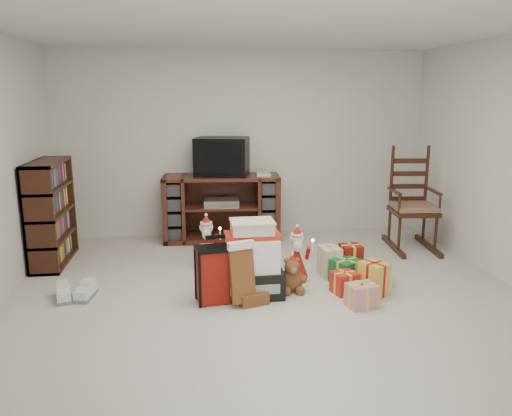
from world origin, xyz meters
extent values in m
cube|color=beige|center=(0.00, 0.00, -0.01)|extent=(5.00, 5.00, 0.01)
cube|color=silver|center=(0.00, 0.00, 2.50)|extent=(5.00, 5.00, 0.01)
cube|color=silver|center=(0.00, 2.50, 1.25)|extent=(5.00, 0.01, 2.50)
cube|color=silver|center=(0.00, -2.50, 1.25)|extent=(5.00, 0.01, 2.50)
cube|color=#4D2216|center=(-0.32, 2.20, 0.44)|extent=(1.55, 0.63, 0.87)
cube|color=#B3B3B5|center=(-0.32, 2.17, 0.52)|extent=(0.47, 0.35, 0.09)
cube|color=#371A0F|center=(-2.31, 1.50, 0.59)|extent=(0.32, 0.97, 1.19)
cube|color=#371A0F|center=(2.04, 1.48, 0.48)|extent=(0.58, 0.56, 0.05)
cube|color=#8A5F4B|center=(2.04, 1.48, 0.54)|extent=(0.54, 0.52, 0.06)
cube|color=#371A0F|center=(2.04, 1.72, 0.92)|extent=(0.46, 0.10, 0.82)
cube|color=#371A0F|center=(2.04, 1.48, 0.03)|extent=(0.62, 0.93, 0.06)
cube|color=black|center=(-0.14, 0.24, 0.13)|extent=(0.59, 0.43, 0.26)
cube|color=white|center=(-0.14, 0.24, 0.42)|extent=(0.49, 0.38, 0.32)
cube|color=red|center=(-0.14, 0.24, 0.60)|extent=(0.53, 0.29, 0.05)
cube|color=beige|center=(-0.14, 0.24, 0.68)|extent=(0.40, 0.31, 0.10)
cube|color=maroon|center=(-0.46, 0.12, 0.27)|extent=(0.44, 0.28, 0.54)
cube|color=black|center=(-0.46, 0.22, 0.61)|extent=(0.22, 0.06, 0.03)
ellipsoid|color=brown|center=(0.26, 0.28, 0.12)|extent=(0.23, 0.20, 0.24)
sphere|color=brown|center=(0.26, 0.25, 0.26)|extent=(0.15, 0.15, 0.15)
cone|color=#AA1712|center=(0.37, 0.57, 0.20)|extent=(0.27, 0.27, 0.39)
sphere|color=beige|center=(0.37, 0.57, 0.44)|extent=(0.13, 0.13, 0.13)
cone|color=#AA1712|center=(0.37, 0.57, 0.54)|extent=(0.12, 0.12, 0.10)
cylinder|color=silver|center=(0.51, 0.47, 0.40)|extent=(0.02, 0.02, 0.12)
cone|color=#AA1712|center=(-0.55, 1.10, 0.20)|extent=(0.28, 0.28, 0.40)
sphere|color=beige|center=(-0.55, 1.10, 0.45)|extent=(0.14, 0.14, 0.14)
cone|color=#AA1712|center=(-0.55, 1.10, 0.56)|extent=(0.12, 0.12, 0.10)
cylinder|color=silver|center=(-0.41, 0.99, 0.41)|extent=(0.02, 0.02, 0.12)
cube|color=silver|center=(-1.94, 0.35, 0.06)|extent=(0.21, 0.34, 0.11)
cube|color=silver|center=(-1.74, 0.35, 0.06)|extent=(0.18, 0.33, 0.11)
cube|color=red|center=(0.74, 0.22, 0.12)|extent=(0.25, 0.25, 0.25)
cube|color=#19672F|center=(0.93, 0.46, 0.12)|extent=(0.25, 0.25, 0.25)
cube|color=gold|center=(0.98, 0.08, 0.12)|extent=(0.25, 0.25, 0.25)
cube|color=beige|center=(0.69, -0.11, 0.12)|extent=(0.25, 0.25, 0.25)
cube|color=white|center=(1.17, 0.27, 0.12)|extent=(0.25, 0.25, 0.25)
cube|color=maroon|center=(1.12, 0.66, 0.12)|extent=(0.25, 0.25, 0.25)
cube|color=beige|center=(0.88, 0.70, 0.12)|extent=(0.25, 0.25, 0.25)
cube|color=black|center=(-0.30, 2.24, 1.12)|extent=(0.77, 0.62, 0.50)
cube|color=black|center=(-0.30, 2.00, 1.12)|extent=(0.56, 0.15, 0.40)
camera|label=1|loc=(-0.68, -4.29, 1.91)|focal=35.00mm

